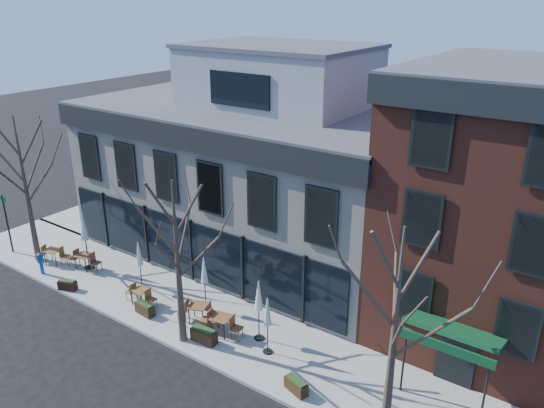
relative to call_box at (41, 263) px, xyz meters
The scene contains 24 objects.
ground 7.99m from the call_box, 30.19° to the left, with size 120.00×120.00×0.00m, color black.
sidewalk_front 10.32m from the call_box, 10.35° to the left, with size 33.50×4.70×0.15m, color gray.
sidewalk_side 10.94m from the call_box, 113.64° to the left, with size 4.50×12.00×0.15m, color gray.
corner_building 12.08m from the call_box, 52.54° to the left, with size 18.39×10.39×11.10m.
red_brick_building 22.34m from the call_box, 24.32° to the left, with size 8.20×11.78×11.18m.
tree_corner 3.90m from the call_box, 153.75° to the left, with size 3.93×3.98×7.92m.
tree_mid 10.33m from the call_box, ahead, with size 3.50×3.55×7.04m.
tree_right 19.16m from the call_box, ahead, with size 3.72×3.77×7.48m.
sign_pole 3.88m from the call_box, behind, with size 0.50×0.10×3.40m.
call_box is the anchor object (origin of this frame).
cafe_set_0 1.15m from the call_box, 116.10° to the left, with size 1.92×1.21×1.00m.
cafe_set_1 2.13m from the call_box, 49.06° to the left, with size 1.99×0.93×1.02m.
cafe_set_2 6.45m from the call_box, ahead, with size 1.77×0.74×0.93m.
cafe_set_3 9.62m from the call_box, ahead, with size 1.95×1.19×1.01m.
cafe_set_4 11.02m from the call_box, ahead, with size 2.03×0.92×1.04m.
umbrella_0 2.78m from the call_box, 51.31° to the left, with size 0.50×0.50×3.14m.
umbrella_1 5.81m from the call_box, 19.68° to the left, with size 0.41×0.41×2.54m.
umbrella_2 9.46m from the call_box, 14.92° to the left, with size 0.42×0.42×2.60m.
umbrella_3 12.64m from the call_box, ahead, with size 0.44×0.44×2.74m.
umbrella_4 13.37m from the call_box, ahead, with size 0.40×0.40×2.52m.
planter_0 2.46m from the call_box, ahead, with size 0.96×0.66×0.50m.
planter_1 7.16m from the call_box, ahead, with size 1.04×0.49×0.56m.
planter_2 10.70m from the call_box, ahead, with size 1.15×0.51×0.63m.
planter_3 15.41m from the call_box, ahead, with size 1.02×0.64×0.53m.
Camera 1 is at (16.67, -16.86, 13.55)m, focal length 35.00 mm.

